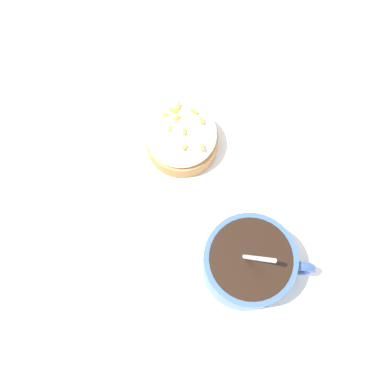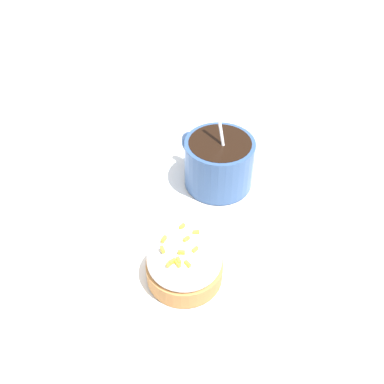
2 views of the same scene
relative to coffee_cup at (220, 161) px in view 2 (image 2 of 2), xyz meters
name	(u,v)px [view 2 (image 2 of 2)]	position (x,y,z in m)	size (l,w,h in m)	color
ground_plane	(203,226)	(0.08, 0.00, -0.04)	(3.00, 3.00, 0.00)	#B2B2B7
paper_napkin	(203,225)	(0.08, 0.00, -0.04)	(0.32, 0.31, 0.00)	white
coffee_cup	(220,161)	(0.00, 0.00, 0.00)	(0.09, 0.11, 0.11)	#335184
frosted_pastry	(181,262)	(0.16, 0.00, -0.01)	(0.08, 0.08, 0.05)	#B2753D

